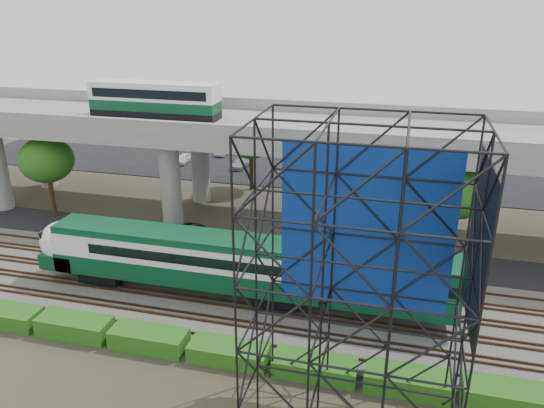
# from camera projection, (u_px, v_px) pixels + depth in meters

# --- Properties ---
(ground) EXTENTS (140.00, 140.00, 0.00)m
(ground) POSITION_uv_depth(u_px,v_px,m) (236.00, 317.00, 34.65)
(ground) COLOR #474233
(ground) RESTS_ON ground
(ballast_bed) EXTENTS (90.00, 12.00, 0.20)m
(ballast_bed) POSITION_uv_depth(u_px,v_px,m) (245.00, 300.00, 36.41)
(ballast_bed) COLOR slate
(ballast_bed) RESTS_ON ground
(service_road) EXTENTS (90.00, 5.00, 0.08)m
(service_road) POSITION_uv_depth(u_px,v_px,m) (275.00, 248.00, 44.10)
(service_road) COLOR black
(service_road) RESTS_ON ground
(parking_lot) EXTENTS (90.00, 18.00, 0.08)m
(parking_lot) POSITION_uv_depth(u_px,v_px,m) (321.00, 166.00, 65.29)
(parking_lot) COLOR black
(parking_lot) RESTS_ON ground
(harbor_water) EXTENTS (140.00, 40.00, 0.03)m
(harbor_water) POSITION_uv_depth(u_px,v_px,m) (344.00, 127.00, 85.15)
(harbor_water) COLOR #435A6F
(harbor_water) RESTS_ON ground
(rail_tracks) EXTENTS (90.00, 9.52, 0.16)m
(rail_tracks) POSITION_uv_depth(u_px,v_px,m) (245.00, 298.00, 36.35)
(rail_tracks) COLOR #472D1E
(rail_tracks) RESTS_ON ballast_bed
(commuter_train) EXTENTS (29.30, 3.06, 4.30)m
(commuter_train) POSITION_uv_depth(u_px,v_px,m) (215.00, 260.00, 35.87)
(commuter_train) COLOR black
(commuter_train) RESTS_ON rail_tracks
(overpass) EXTENTS (80.00, 12.00, 12.40)m
(overpass) POSITION_uv_depth(u_px,v_px,m) (280.00, 136.00, 46.29)
(overpass) COLOR #9E9B93
(overpass) RESTS_ON ground
(scaffold_tower) EXTENTS (9.36, 6.36, 15.00)m
(scaffold_tower) POSITION_uv_depth(u_px,v_px,m) (357.00, 297.00, 22.80)
(scaffold_tower) COLOR black
(scaffold_tower) RESTS_ON ground
(hedge_strip) EXTENTS (34.60, 1.80, 1.20)m
(hedge_strip) POSITION_uv_depth(u_px,v_px,m) (229.00, 352.00, 30.33)
(hedge_strip) COLOR #1D5212
(hedge_strip) RESTS_ON ground
(trees) EXTENTS (40.94, 16.94, 7.69)m
(trees) POSITION_uv_depth(u_px,v_px,m) (240.00, 161.00, 48.27)
(trees) COLOR #382314
(trees) RESTS_ON ground
(suv) EXTENTS (5.42, 3.98, 1.37)m
(suv) POSITION_uv_depth(u_px,v_px,m) (200.00, 235.00, 44.81)
(suv) COLOR black
(suv) RESTS_ON service_road
(parked_cars) EXTENTS (37.33, 9.41, 1.30)m
(parked_cars) POSITION_uv_depth(u_px,v_px,m) (341.00, 163.00, 64.55)
(parked_cars) COLOR white
(parked_cars) RESTS_ON parking_lot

